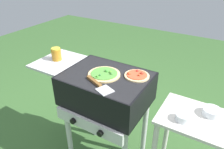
{
  "coord_description": "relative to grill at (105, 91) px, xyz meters",
  "views": [
    {
      "loc": [
        0.74,
        -1.14,
        1.68
      ],
      "look_at": [
        0.05,
        0.0,
        0.92
      ],
      "focal_mm": 33.97,
      "sensor_mm": 36.0,
      "label": 1
    }
  ],
  "objects": [
    {
      "name": "pizza_veggie",
      "position": [
        0.0,
        -0.0,
        0.15
      ],
      "size": [
        0.24,
        0.24,
        0.04
      ],
      "color": "#E0C17F",
      "rests_on": "grill"
    },
    {
      "name": "topping_bowl_far",
      "position": [
        0.75,
        0.08,
        0.06
      ],
      "size": [
        0.11,
        0.11,
        0.04
      ],
      "color": "silver",
      "rests_on": "prep_table"
    },
    {
      "name": "spatula",
      "position": [
        0.05,
        -0.15,
        0.15
      ],
      "size": [
        0.26,
        0.15,
        0.02
      ],
      "color": "#B7BABF",
      "rests_on": "grill"
    },
    {
      "name": "grill",
      "position": [
        0.0,
        0.0,
        0.0
      ],
      "size": [
        0.96,
        0.53,
        0.9
      ],
      "color": "black",
      "rests_on": "ground_plane"
    },
    {
      "name": "topping_bowl_near",
      "position": [
        0.61,
        -0.07,
        0.06
      ],
      "size": [
        0.09,
        0.09,
        0.04
      ],
      "color": "silver",
      "rests_on": "prep_table"
    },
    {
      "name": "pizza_pepperoni",
      "position": [
        0.22,
        0.1,
        0.15
      ],
      "size": [
        0.18,
        0.18,
        0.04
      ],
      "color": "beige",
      "rests_on": "grill"
    },
    {
      "name": "prep_table",
      "position": [
        0.67,
        0.0,
        -0.19
      ],
      "size": [
        0.44,
        0.36,
        0.79
      ],
      "color": "beige",
      "rests_on": "ground_plane"
    },
    {
      "name": "sauce_jar",
      "position": [
        -0.49,
        0.01,
        0.2
      ],
      "size": [
        0.08,
        0.08,
        0.11
      ],
      "color": "#B77A1E",
      "rests_on": "grill"
    }
  ]
}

